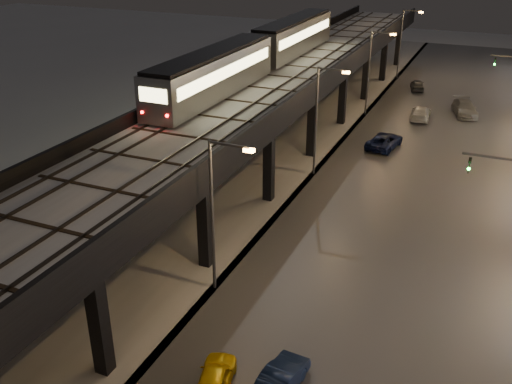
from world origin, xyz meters
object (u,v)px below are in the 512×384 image
(car_onc_white, at_px, (465,109))
(car_taxi, at_px, (215,380))
(car_near_white, at_px, (280,381))
(car_far_white, at_px, (417,85))
(car_mid_dark, at_px, (421,113))
(car_mid_silver, at_px, (384,141))
(subway_train, at_px, (259,52))

(car_onc_white, bearing_deg, car_taxi, -114.13)
(car_near_white, xyz_separation_m, car_far_white, (-2.79, 54.73, 0.00))
(car_near_white, xyz_separation_m, car_mid_dark, (-0.55, 42.74, 0.04))
(car_mid_silver, distance_m, car_mid_dark, 10.39)
(car_far_white, bearing_deg, car_taxi, 77.46)
(car_taxi, xyz_separation_m, car_far_white, (-0.11, 55.80, 0.02))
(car_near_white, bearing_deg, car_mid_dark, -85.18)
(subway_train, height_order, car_far_white, subway_train)
(car_mid_dark, bearing_deg, car_onc_white, -144.24)
(car_taxi, xyz_separation_m, car_near_white, (2.69, 1.07, 0.02))
(car_far_white, relative_size, car_onc_white, 0.73)
(car_taxi, bearing_deg, car_onc_white, -111.84)
(car_near_white, bearing_deg, subway_train, -61.14)
(car_taxi, bearing_deg, car_mid_silver, -104.94)
(car_far_white, xyz_separation_m, car_onc_white, (6.42, -8.61, 0.11))
(subway_train, relative_size, car_taxi, 9.71)
(car_taxi, distance_m, car_far_white, 55.80)
(car_near_white, bearing_deg, car_taxi, 25.85)
(subway_train, height_order, car_near_white, subway_train)
(subway_train, xyz_separation_m, car_near_white, (14.15, -30.66, -7.70))
(subway_train, xyz_separation_m, car_mid_dark, (13.60, 12.08, -7.66))
(car_taxi, distance_m, car_mid_dark, 43.86)
(car_mid_dark, height_order, car_far_white, car_mid_dark)
(car_taxi, xyz_separation_m, car_mid_silver, (0.42, 33.57, 0.06))
(subway_train, distance_m, car_mid_dark, 19.74)
(car_taxi, height_order, car_far_white, car_far_white)
(car_near_white, relative_size, car_far_white, 1.03)
(car_mid_dark, bearing_deg, car_far_white, -82.68)
(car_taxi, height_order, car_onc_white, car_onc_white)
(car_mid_silver, bearing_deg, car_near_white, 102.70)
(subway_train, distance_m, car_mid_silver, 14.26)
(car_mid_dark, bearing_deg, car_near_white, 87.44)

